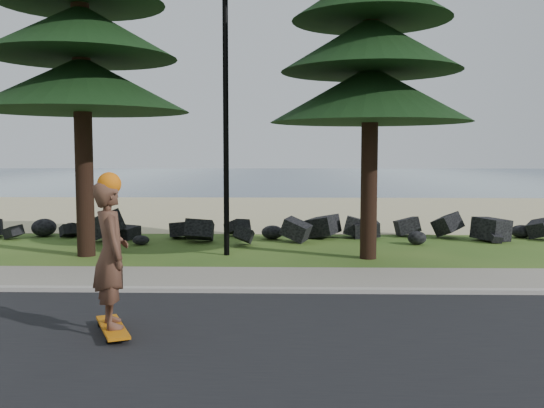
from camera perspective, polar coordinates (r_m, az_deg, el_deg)
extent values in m
plane|color=#2A4E18|center=(12.24, -5.78, -7.35)|extent=(160.00, 160.00, 0.00)
cube|color=black|center=(7.95, -9.97, -14.17)|extent=(160.00, 7.00, 0.02)
cube|color=#AAA399|center=(11.36, -6.36, -8.07)|extent=(160.00, 0.20, 0.10)
cube|color=gray|center=(12.42, -5.67, -6.97)|extent=(160.00, 2.00, 0.08)
cube|color=tan|center=(26.53, -1.86, -0.64)|extent=(160.00, 15.00, 0.01)
cube|color=#31455E|center=(62.93, 0.04, 2.63)|extent=(160.00, 58.00, 0.01)
cylinder|color=black|center=(15.18, 9.35, 17.84)|extent=(0.40, 0.40, 12.00)
cylinder|color=black|center=(15.20, -4.38, 10.23)|extent=(0.14, 0.14, 8.00)
cube|color=#BA640A|center=(9.07, -14.78, -11.14)|extent=(0.79, 1.25, 0.04)
imported|color=#533326|center=(8.84, -14.93, -4.58)|extent=(0.76, 0.89, 2.06)
sphere|color=orange|center=(8.73, -15.07, 1.83)|extent=(0.33, 0.33, 0.33)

